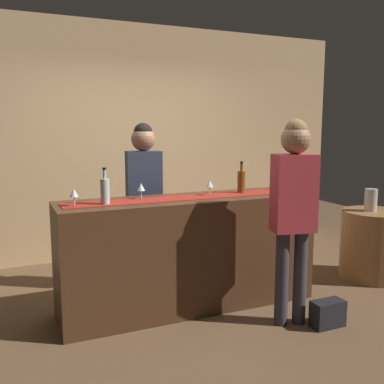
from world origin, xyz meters
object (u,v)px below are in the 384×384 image
(vase_on_side_table, at_px, (371,200))
(handbag, at_px, (328,314))
(wine_bottle_clear, at_px, (105,191))
(wine_glass_near_customer, at_px, (210,184))
(bartender, at_px, (144,188))
(wine_bottle_amber, at_px, (241,181))
(round_side_table, at_px, (373,244))
(wine_glass_far_end, at_px, (74,193))
(customer_sipping, at_px, (294,200))
(wine_glass_mid_counter, at_px, (141,188))

(vase_on_side_table, bearing_deg, handbag, -147.30)
(wine_bottle_clear, relative_size, vase_on_side_table, 1.26)
(wine_glass_near_customer, distance_m, bartender, 0.71)
(wine_bottle_amber, relative_size, wine_glass_near_customer, 2.10)
(wine_bottle_clear, distance_m, vase_on_side_table, 2.87)
(wine_glass_near_customer, xyz_separation_m, round_side_table, (1.92, -0.14, -0.75))
(wine_glass_far_end, bearing_deg, wine_bottle_clear, -3.62)
(wine_glass_near_customer, distance_m, customer_sipping, 0.83)
(wine_bottle_amber, bearing_deg, wine_glass_far_end, -176.96)
(wine_glass_near_customer, height_order, handbag, wine_glass_near_customer)
(wine_glass_far_end, distance_m, bartender, 0.98)
(wine_bottle_clear, xyz_separation_m, vase_on_side_table, (2.86, -0.02, -0.26))
(bartender, bearing_deg, wine_bottle_clear, 57.06)
(wine_bottle_amber, xyz_separation_m, wine_glass_near_customer, (-0.34, -0.01, -0.01))
(wine_bottle_amber, height_order, wine_glass_mid_counter, wine_bottle_amber)
(wine_glass_mid_counter, bearing_deg, vase_on_side_table, -3.29)
(wine_glass_mid_counter, height_order, bartender, bartender)
(wine_bottle_amber, bearing_deg, round_side_table, -5.40)
(bartender, bearing_deg, customer_sipping, 131.56)
(wine_bottle_clear, height_order, round_side_table, wine_bottle_clear)
(wine_glass_far_end, bearing_deg, handbag, -23.47)
(round_side_table, distance_m, handbag, 1.49)
(wine_glass_mid_counter, bearing_deg, wine_bottle_clear, -160.23)
(wine_bottle_amber, xyz_separation_m, wine_glass_mid_counter, (-0.98, 0.02, -0.01))
(vase_on_side_table, bearing_deg, wine_glass_far_end, 179.31)
(wine_bottle_amber, distance_m, handbag, 1.39)
(wine_bottle_amber, height_order, customer_sipping, customer_sipping)
(wine_bottle_amber, height_order, round_side_table, wine_bottle_amber)
(round_side_table, height_order, vase_on_side_table, vase_on_side_table)
(wine_glass_near_customer, height_order, bartender, bartender)
(wine_glass_near_customer, bearing_deg, customer_sipping, -60.35)
(wine_bottle_amber, xyz_separation_m, vase_on_side_table, (1.53, -0.12, -0.26))
(wine_bottle_amber, xyz_separation_m, customer_sipping, (0.07, -0.73, -0.07))
(vase_on_side_table, height_order, handbag, vase_on_side_table)
(wine_glass_near_customer, height_order, wine_glass_far_end, same)
(wine_glass_mid_counter, xyz_separation_m, vase_on_side_table, (2.52, -0.14, -0.26))
(wine_bottle_amber, xyz_separation_m, handbag, (0.32, -0.90, -1.01))
(wine_glass_far_end, bearing_deg, customer_sipping, -21.53)
(customer_sipping, xyz_separation_m, handbag, (0.25, -0.17, -0.94))
(wine_glass_near_customer, distance_m, round_side_table, 2.06)
(wine_bottle_clear, relative_size, bartender, 0.18)
(wine_glass_far_end, bearing_deg, wine_glass_near_customer, 3.32)
(wine_glass_mid_counter, bearing_deg, handbag, -35.43)
(bartender, bearing_deg, wine_bottle_amber, 153.54)
(round_side_table, relative_size, vase_on_side_table, 3.08)
(customer_sipping, relative_size, vase_on_side_table, 7.08)
(wine_bottle_amber, bearing_deg, wine_bottle_clear, -175.75)
(bartender, distance_m, vase_on_side_table, 2.43)
(wine_glass_near_customer, height_order, vase_on_side_table, wine_glass_near_customer)
(wine_glass_far_end, distance_m, vase_on_side_table, 3.11)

